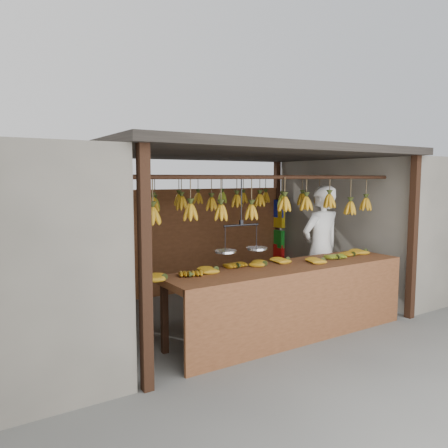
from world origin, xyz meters
TOP-DOWN VIEW (x-y plane):
  - ground at (0.00, 0.00)m, footprint 80.00×80.00m
  - stall at (0.00, 0.33)m, footprint 4.30×3.30m
  - neighbor_right at (3.60, 0.00)m, footprint 3.00×3.00m
  - counter at (0.07, -1.22)m, footprint 3.45×0.76m
  - hanging_bananas at (0.00, 0.00)m, footprint 3.56×2.25m
  - balance_scale at (-0.59, -1.00)m, footprint 0.69×0.28m
  - vendor at (1.12, -0.60)m, footprint 0.69×0.46m
  - bag_bundles at (1.94, 1.35)m, footprint 0.08×0.26m

SIDE VIEW (x-z plane):
  - ground at x=0.00m, z-range 0.00..0.00m
  - counter at x=0.07m, z-range 0.23..1.19m
  - vendor at x=1.12m, z-range 0.00..1.88m
  - bag_bundles at x=1.94m, z-range 0.37..1.59m
  - neighbor_right at x=3.60m, z-range 0.00..2.30m
  - balance_scale at x=-0.59m, z-range 0.76..1.63m
  - hanging_bananas at x=0.00m, z-range 1.44..1.83m
  - stall at x=0.00m, z-range 0.77..3.17m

